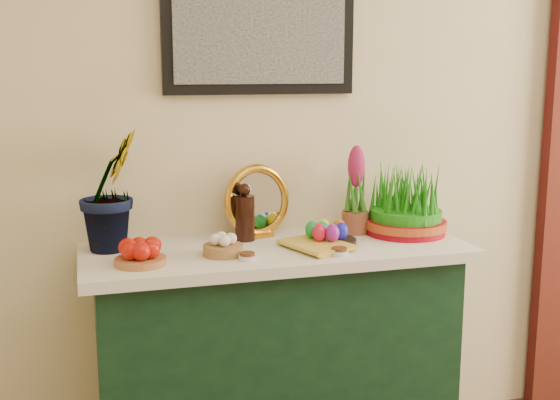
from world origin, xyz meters
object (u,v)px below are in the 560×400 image
(book, at_px, (296,248))
(wheatgrass_sabzeh, at_px, (406,205))
(hyacinth_green, at_px, (110,170))
(mirror, at_px, (257,202))
(sideboard, at_px, (276,365))

(book, bearing_deg, wheatgrass_sabzeh, -2.33)
(book, bearing_deg, hyacinth_green, 140.15)
(mirror, height_order, book, mirror)
(hyacinth_green, distance_m, book, 0.71)
(hyacinth_green, height_order, mirror, hyacinth_green)
(mirror, distance_m, book, 0.30)
(book, distance_m, wheatgrass_sabzeh, 0.53)
(sideboard, height_order, hyacinth_green, hyacinth_green)
(book, relative_size, wheatgrass_sabzeh, 0.77)
(hyacinth_green, distance_m, mirror, 0.56)
(sideboard, distance_m, wheatgrass_sabzeh, 0.79)
(sideboard, bearing_deg, mirror, 101.04)
(sideboard, xyz_separation_m, mirror, (-0.03, 0.16, 0.60))
(wheatgrass_sabzeh, bearing_deg, mirror, 168.61)
(hyacinth_green, xyz_separation_m, book, (0.62, -0.23, -0.27))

